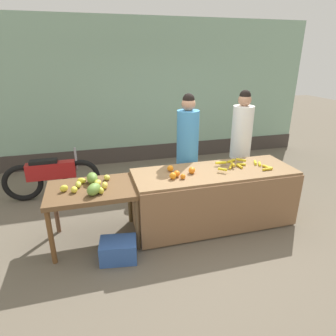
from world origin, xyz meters
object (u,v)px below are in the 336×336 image
at_px(vendor_woman_white_shirt, 240,145).
at_px(produce_crate, 118,250).
at_px(vendor_woman_blue_shirt, 187,152).
at_px(parked_motorcycle, 52,176).
at_px(produce_sack, 143,190).

height_order(vendor_woman_white_shirt, produce_crate, vendor_woman_white_shirt).
distance_m(vendor_woman_blue_shirt, parked_motorcycle, 2.37).
relative_size(vendor_woman_blue_shirt, produce_crate, 4.14).
bearing_deg(parked_motorcycle, vendor_woman_white_shirt, -13.66).
bearing_deg(produce_crate, vendor_woman_white_shirt, 28.59).
bearing_deg(vendor_woman_blue_shirt, vendor_woman_white_shirt, 5.41).
height_order(vendor_woman_blue_shirt, vendor_woman_white_shirt, vendor_woman_white_shirt).
bearing_deg(produce_crate, produce_sack, 67.38).
bearing_deg(parked_motorcycle, produce_sack, -22.31).
height_order(vendor_woman_white_shirt, produce_sack, vendor_woman_white_shirt).
bearing_deg(produce_sack, vendor_woman_white_shirt, -5.45).
relative_size(vendor_woman_blue_shirt, vendor_woman_white_shirt, 0.99).
height_order(vendor_woman_blue_shirt, parked_motorcycle, vendor_woman_blue_shirt).
xyz_separation_m(produce_crate, produce_sack, (0.57, 1.38, 0.10)).
distance_m(vendor_woman_blue_shirt, vendor_woman_white_shirt, 0.99).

